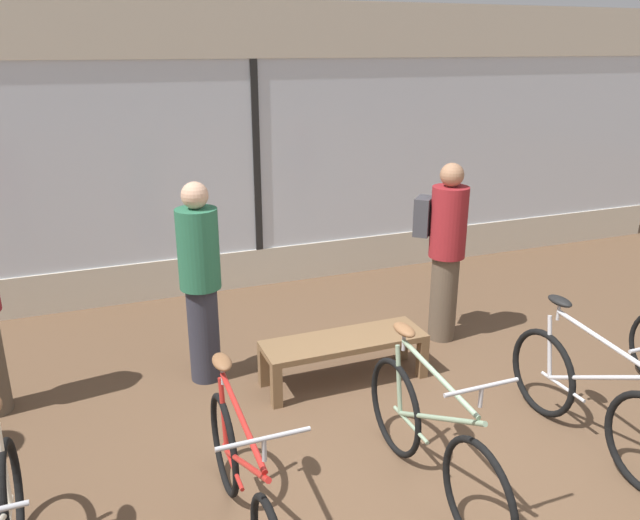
% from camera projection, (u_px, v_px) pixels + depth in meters
% --- Properties ---
extents(ground_plane, '(24.00, 24.00, 0.00)m').
position_uv_depth(ground_plane, '(420.00, 478.00, 4.16)').
color(ground_plane, brown).
extents(shop_back_wall, '(12.00, 0.08, 3.20)m').
position_uv_depth(shop_back_wall, '(256.00, 148.00, 7.00)').
color(shop_back_wall, beige).
rests_on(shop_back_wall, ground_plane).
extents(bicycle_left, '(0.46, 1.68, 1.01)m').
position_uv_depth(bicycle_left, '(243.00, 486.00, 3.52)').
color(bicycle_left, black).
rests_on(bicycle_left, ground_plane).
extents(bicycle_center, '(0.46, 1.68, 1.03)m').
position_uv_depth(bicycle_center, '(431.00, 440.00, 3.91)').
color(bicycle_center, black).
rests_on(bicycle_center, ground_plane).
extents(bicycle_right, '(0.46, 1.67, 1.03)m').
position_uv_depth(bicycle_right, '(589.00, 399.00, 4.37)').
color(bicycle_right, black).
rests_on(bicycle_right, ground_plane).
extents(display_bench, '(1.40, 0.44, 0.40)m').
position_uv_depth(display_bench, '(344.00, 346.00, 5.26)').
color(display_bench, brown).
rests_on(display_bench, ground_plane).
extents(customer_by_window, '(0.55, 0.54, 1.73)m').
position_uv_depth(customer_by_window, '(445.00, 247.00, 5.86)').
color(customer_by_window, brown).
rests_on(customer_by_window, ground_plane).
extents(customer_mid_floor, '(0.38, 0.38, 1.73)m').
position_uv_depth(customer_mid_floor, '(200.00, 280.00, 5.12)').
color(customer_mid_floor, '#2D2D38').
rests_on(customer_mid_floor, ground_plane).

